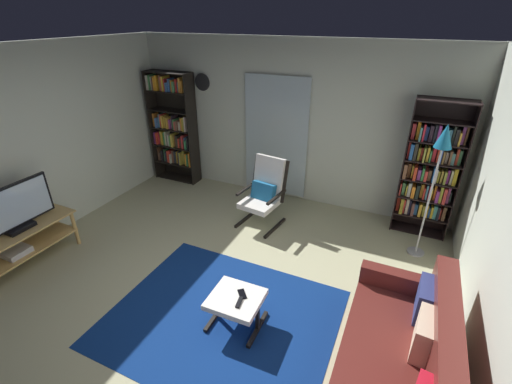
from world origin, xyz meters
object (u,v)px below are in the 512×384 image
object	(u,v)px
tv_stand	(23,242)
ottoman	(236,302)
lounge_armchair	(264,190)
floor_lamp_by_shelf	(441,151)
bookshelf_near_tv	(174,127)
tv_remote	(239,302)
television	(13,210)
cell_phone	(242,294)
wall_clock	(202,82)
leather_sofa	(400,369)
bookshelf_near_sofa	(430,172)

from	to	relation	value
tv_stand	ottoman	xyz separation A→B (m)	(2.86, 0.26, -0.05)
lounge_armchair	floor_lamp_by_shelf	distance (m)	2.39
bookshelf_near_tv	tv_remote	bearing A→B (deg)	-45.32
tv_stand	television	distance (m)	0.46
lounge_armchair	ottoman	bearing A→B (deg)	-74.58
tv_remote	floor_lamp_by_shelf	size ratio (longest dim) A/B	0.08
tv_remote	cell_phone	world-z (taller)	tv_remote
tv_stand	wall_clock	world-z (taller)	wall_clock
leather_sofa	tv_remote	world-z (taller)	leather_sofa
cell_phone	bookshelf_near_tv	bearing A→B (deg)	94.36
lounge_armchair	floor_lamp_by_shelf	xyz separation A→B (m)	(2.19, 0.12, 0.93)
television	tv_remote	xyz separation A→B (m)	(2.93, 0.18, -0.44)
bookshelf_near_tv	ottoman	world-z (taller)	bookshelf_near_tv
leather_sofa	lounge_armchair	size ratio (longest dim) A/B	1.87
tv_stand	ottoman	size ratio (longest dim) A/B	2.36
bookshelf_near_sofa	wall_clock	size ratio (longest dim) A/B	6.70
tv_stand	cell_phone	world-z (taller)	tv_stand
bookshelf_near_tv	lounge_armchair	distance (m)	2.35
tv_stand	leather_sofa	world-z (taller)	leather_sofa
tv_stand	cell_phone	bearing A→B (deg)	6.26
television	floor_lamp_by_shelf	distance (m)	5.12
lounge_armchair	television	bearing A→B (deg)	-136.28
bookshelf_near_tv	bookshelf_near_sofa	distance (m)	4.33
television	bookshelf_near_tv	size ratio (longest dim) A/B	0.48
ottoman	cell_phone	bearing A→B (deg)	54.02
leather_sofa	floor_lamp_by_shelf	size ratio (longest dim) A/B	1.07
tv_stand	floor_lamp_by_shelf	size ratio (longest dim) A/B	0.70
lounge_armchair	floor_lamp_by_shelf	world-z (taller)	floor_lamp_by_shelf
television	bookshelf_near_sofa	xyz separation A→B (m)	(4.48, 2.94, 0.14)
leather_sofa	cell_phone	world-z (taller)	leather_sofa
bookshelf_near_tv	television	bearing A→B (deg)	-92.96
bookshelf_near_tv	bookshelf_near_sofa	world-z (taller)	bookshelf_near_tv
bookshelf_near_tv	wall_clock	xyz separation A→B (m)	(0.60, 0.14, 0.82)
television	ottoman	world-z (taller)	television
lounge_armchair	ottoman	world-z (taller)	lounge_armchair
cell_phone	wall_clock	world-z (taller)	wall_clock
television	tv_remote	bearing A→B (deg)	3.57
bookshelf_near_sofa	leather_sofa	size ratio (longest dim) A/B	1.01
bookshelf_near_sofa	cell_phone	distance (m)	3.13
leather_sofa	cell_phone	xyz separation A→B (m)	(-1.53, 0.18, 0.05)
wall_clock	lounge_armchair	bearing A→B (deg)	-30.40
tv_remote	bookshelf_near_tv	bearing A→B (deg)	125.21
tv_stand	wall_clock	bearing A→B (deg)	76.57
bookshelf_near_sofa	wall_clock	distance (m)	3.84
tv_stand	television	xyz separation A→B (m)	(0.00, 0.02, 0.46)
wall_clock	tv_remote	bearing A→B (deg)	-53.55
television	tv_remote	world-z (taller)	television
wall_clock	television	bearing A→B (deg)	-103.48
bookshelf_near_tv	wall_clock	size ratio (longest dim) A/B	6.93
lounge_armchair	ottoman	xyz separation A→B (m)	(0.54, -1.97, -0.24)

